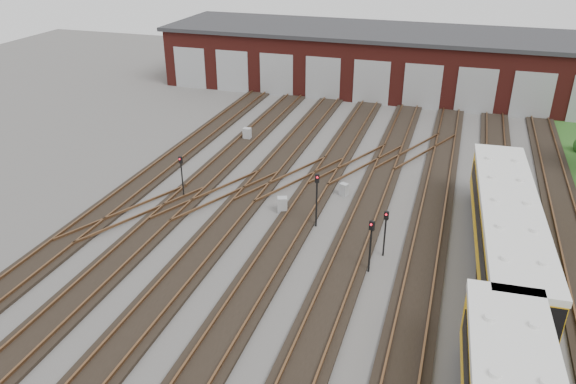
% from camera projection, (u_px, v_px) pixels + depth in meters
% --- Properties ---
extents(ground, '(120.00, 120.00, 0.00)m').
position_uv_depth(ground, '(285.00, 307.00, 27.29)').
color(ground, '#403F3C').
rests_on(ground, ground).
extents(track_network, '(30.40, 70.00, 0.33)m').
position_uv_depth(track_network, '(286.00, 298.00, 27.79)').
color(track_network, black).
rests_on(track_network, ground).
extents(maintenance_shed, '(51.00, 12.50, 6.35)m').
position_uv_depth(maintenance_shed, '(400.00, 61.00, 60.05)').
color(maintenance_shed, '#561A15').
rests_on(maintenance_shed, ground).
extents(signal_mast_0, '(0.25, 0.23, 2.97)m').
position_uv_depth(signal_mast_0, '(182.00, 172.00, 37.14)').
color(signal_mast_0, black).
rests_on(signal_mast_0, ground).
extents(signal_mast_1, '(0.30, 0.28, 3.50)m').
position_uv_depth(signal_mast_1, '(317.00, 194.00, 33.44)').
color(signal_mast_1, black).
rests_on(signal_mast_1, ground).
extents(signal_mast_2, '(0.26, 0.24, 2.80)m').
position_uv_depth(signal_mast_2, '(385.00, 227.00, 30.65)').
color(signal_mast_2, black).
rests_on(signal_mast_2, ground).
extents(signal_mast_3, '(0.30, 0.28, 3.08)m').
position_uv_depth(signal_mast_3, '(371.00, 240.00, 29.16)').
color(signal_mast_3, black).
rests_on(signal_mast_3, ground).
extents(relay_cabinet_1, '(0.65, 0.55, 1.05)m').
position_uv_depth(relay_cabinet_1, '(247.00, 134.00, 47.49)').
color(relay_cabinet_1, '#A1A4A6').
rests_on(relay_cabinet_1, ground).
extents(relay_cabinet_2, '(0.76, 0.70, 1.02)m').
position_uv_depth(relay_cabinet_2, '(282.00, 205.00, 35.88)').
color(relay_cabinet_2, '#A1A4A6').
rests_on(relay_cabinet_2, ground).
extents(relay_cabinet_3, '(0.65, 0.61, 0.87)m').
position_uv_depth(relay_cabinet_3, '(344.00, 189.00, 38.07)').
color(relay_cabinet_3, '#A1A4A6').
rests_on(relay_cabinet_3, ground).
extents(relay_cabinet_4, '(0.74, 0.68, 1.02)m').
position_uv_depth(relay_cabinet_4, '(487.00, 205.00, 35.83)').
color(relay_cabinet_4, '#A1A4A6').
rests_on(relay_cabinet_4, ground).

